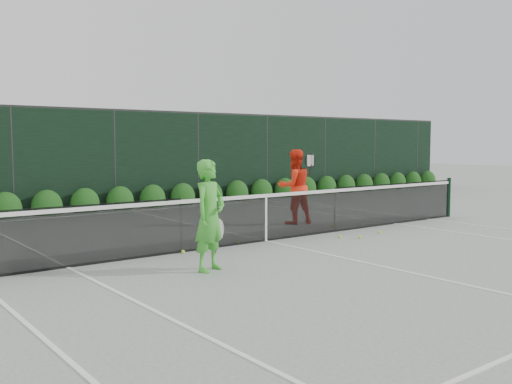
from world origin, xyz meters
TOP-DOWN VIEW (x-y plane):
  - ground at (0.00, 0.00)m, footprint 80.00×80.00m
  - tennis_net at (-0.02, 0.00)m, footprint 12.90×0.10m
  - player_woman at (-2.38, -1.57)m, footprint 0.76×0.64m
  - player_man at (2.15, 1.55)m, footprint 1.03×0.87m
  - court_lines at (0.00, 0.00)m, footprint 11.03×23.83m
  - windscreen_fence at (0.00, -2.71)m, footprint 32.00×21.07m
  - hedge_row at (-0.00, 7.15)m, footprint 31.66×0.65m
  - tennis_balls at (0.93, -0.33)m, footprint 4.72×1.52m

SIDE VIEW (x-z plane):
  - ground at x=0.00m, z-range 0.00..0.00m
  - court_lines at x=0.00m, z-range 0.00..0.01m
  - tennis_balls at x=0.93m, z-range 0.00..0.07m
  - hedge_row at x=0.00m, z-range -0.23..0.70m
  - tennis_net at x=-0.02m, z-range 0.00..1.07m
  - player_woman at x=-2.38m, z-range 0.00..1.77m
  - player_man at x=2.15m, z-range 0.00..1.86m
  - windscreen_fence at x=0.00m, z-range -0.02..3.04m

